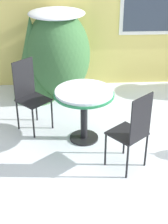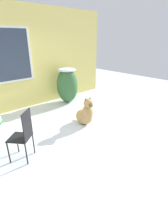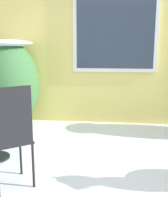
% 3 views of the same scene
% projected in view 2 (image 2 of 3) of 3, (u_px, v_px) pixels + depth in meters
% --- Properties ---
extents(ground_plane, '(16.00, 16.00, 0.00)m').
position_uv_depth(ground_plane, '(43.00, 140.00, 3.96)').
color(ground_plane, silver).
extents(shrub_middle, '(0.72, 0.75, 1.20)m').
position_uv_depth(shrub_middle, '(67.00, 85.00, 6.06)').
color(shrub_middle, '#386638').
rests_on(shrub_middle, ground_plane).
extents(patio_chair_far_side, '(0.53, 0.53, 0.99)m').
position_uv_depth(patio_chair_far_side, '(23.00, 134.00, 3.18)').
color(patio_chair_far_side, black).
rests_on(patio_chair_far_side, ground_plane).
extents(dog, '(0.48, 0.77, 0.77)m').
position_uv_depth(dog, '(85.00, 114.00, 4.60)').
color(dog, tan).
rests_on(dog, ground_plane).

